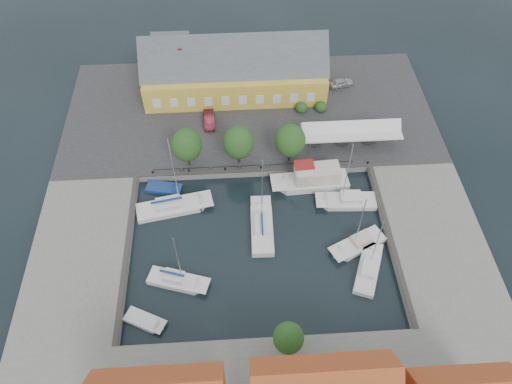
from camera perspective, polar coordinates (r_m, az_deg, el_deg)
ground at (r=63.64m, az=0.33°, el=-5.02°), size 140.00×140.00×0.00m
north_quay at (r=78.64m, az=-0.76°, el=9.10°), size 56.00×26.00×1.00m
west_quay at (r=65.04m, az=-19.43°, el=-6.90°), size 12.00×24.00×1.00m
east_quay at (r=66.74m, az=19.73°, el=-4.96°), size 12.00×24.00×1.00m
quay_edge_fittings at (r=65.61m, az=0.08°, el=-1.08°), size 56.00×24.72×0.40m
warehouse at (r=80.29m, az=-2.90°, el=13.65°), size 28.56×14.00×9.55m
tent_canopy at (r=72.11m, az=10.84°, el=6.84°), size 14.00×4.00×2.83m
quay_trees at (r=67.57m, az=-2.01°, el=5.67°), size 18.20×4.20×6.30m
car_silver at (r=83.47m, az=9.70°, el=12.21°), size 4.34×2.63×1.38m
car_red at (r=75.90m, az=-5.37°, el=8.24°), size 1.66×4.34×1.41m
center_sailboat at (r=63.92m, az=0.68°, el=-4.11°), size 2.96×9.24×12.53m
trawler at (r=68.57m, az=6.52°, el=1.44°), size 10.92×3.66×5.00m
east_boat_a at (r=67.72m, az=10.40°, el=-1.10°), size 8.30×3.12×11.56m
east_boat_b at (r=63.88m, az=11.63°, el=-5.90°), size 7.74×5.40×10.35m
east_boat_c at (r=62.06m, az=12.67°, el=-8.77°), size 4.94×7.77×9.77m
west_boat_a at (r=66.91m, az=-9.50°, el=-1.75°), size 10.45×4.68×13.22m
west_boat_d at (r=60.58m, az=-9.01°, el=-10.04°), size 7.67×4.35×10.11m
launch_sw at (r=59.08m, az=-12.62°, el=-14.22°), size 5.09×3.75×0.98m
launch_nw at (r=69.44m, az=-10.57°, el=0.38°), size 5.19×2.97×0.88m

